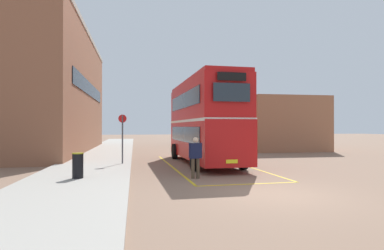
% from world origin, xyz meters
% --- Properties ---
extents(ground_plane, '(135.60, 135.60, 0.00)m').
position_xyz_m(ground_plane, '(0.00, 14.40, 0.00)').
color(ground_plane, '#846651').
extents(sidewalk_left, '(4.00, 57.60, 0.14)m').
position_xyz_m(sidewalk_left, '(-6.50, 16.80, 0.07)').
color(sidewalk_left, '#A39E93').
rests_on(sidewalk_left, ground).
extents(brick_building_left, '(6.42, 21.15, 10.05)m').
position_xyz_m(brick_building_left, '(-11.25, 19.14, 5.03)').
color(brick_building_left, brown).
rests_on(brick_building_left, ground).
extents(depot_building_right, '(6.82, 13.04, 4.79)m').
position_xyz_m(depot_building_right, '(8.87, 21.58, 2.39)').
color(depot_building_right, '#9E6647').
rests_on(depot_building_right, ground).
extents(double_decker_bus, '(2.97, 9.86, 4.75)m').
position_xyz_m(double_decker_bus, '(-0.39, 8.66, 2.51)').
color(double_decker_bus, black).
rests_on(double_decker_bus, ground).
extents(single_deck_bus, '(3.16, 8.36, 3.02)m').
position_xyz_m(single_deck_bus, '(3.95, 28.78, 1.64)').
color(single_deck_bus, black).
rests_on(single_deck_bus, ground).
extents(pedestrian_boarding, '(0.57, 0.28, 1.70)m').
position_xyz_m(pedestrian_boarding, '(-1.87, 3.45, 0.98)').
color(pedestrian_boarding, '#473828').
rests_on(pedestrian_boarding, ground).
extents(litter_bin, '(0.43, 0.43, 0.98)m').
position_xyz_m(litter_bin, '(-6.47, 3.45, 0.63)').
color(litter_bin, black).
rests_on(litter_bin, sidewalk_left).
extents(bus_stop_sign, '(0.44, 0.11, 2.65)m').
position_xyz_m(bus_stop_sign, '(-4.97, 8.30, 1.73)').
color(bus_stop_sign, '#4C4C51').
rests_on(bus_stop_sign, sidewalk_left).
extents(bay_marking_yellow, '(4.50, 11.92, 0.01)m').
position_xyz_m(bay_marking_yellow, '(-0.36, 6.81, 0.00)').
color(bay_marking_yellow, gold).
rests_on(bay_marking_yellow, ground).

